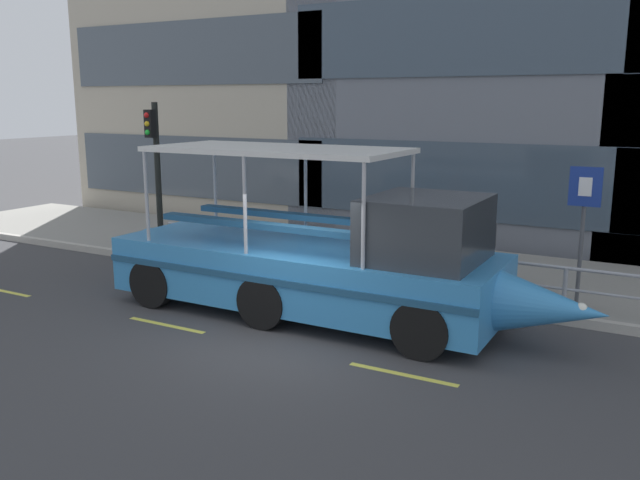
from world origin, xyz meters
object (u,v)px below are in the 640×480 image
Objects in this scene: parking_sign at (583,213)px; pedestrian_mid_left at (369,226)px; traffic_light_pole at (156,162)px; pedestrian_near_bow at (489,241)px; duck_tour_boat at (329,264)px.

parking_sign is 1.72× the size of pedestrian_mid_left.
traffic_light_pole is 2.46× the size of pedestrian_near_bow.
pedestrian_near_bow is at bearing 55.93° from duck_tour_boat.
pedestrian_mid_left is (-5.03, 1.10, -0.90)m from parking_sign.
parking_sign is at bearing -21.87° from pedestrian_near_bow.
duck_tour_boat is at bearing -124.07° from pedestrian_near_bow.
pedestrian_mid_left is at bearing 174.33° from pedestrian_near_bow.
duck_tour_boat is 6.03× the size of pedestrian_mid_left.
pedestrian_mid_left is (-0.80, 3.61, 0.08)m from duck_tour_boat.
duck_tour_boat is (6.46, -2.32, -1.51)m from traffic_light_pole.
parking_sign is 0.28× the size of duck_tour_boat.
traffic_light_pole is at bearing 160.21° from duck_tour_boat.
parking_sign is (10.69, 0.18, -0.53)m from traffic_light_pole.
pedestrian_near_bow is at bearing -5.67° from pedestrian_mid_left.
duck_tour_boat is at bearing -77.50° from pedestrian_mid_left.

